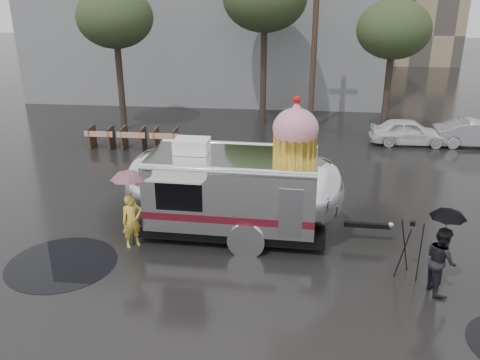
# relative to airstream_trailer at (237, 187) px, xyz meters

# --- Properties ---
(ground) EXTENTS (120.00, 120.00, 0.00)m
(ground) POSITION_rel_airstream_trailer_xyz_m (-0.04, -2.22, -1.54)
(ground) COLOR black
(ground) RESTS_ON ground
(puddles) EXTENTS (13.76, 7.65, 0.01)m
(puddles) POSITION_rel_airstream_trailer_xyz_m (-0.18, -2.43, -1.54)
(puddles) COLOR black
(puddles) RESTS_ON ground
(utility_pole) EXTENTS (1.60, 0.28, 9.00)m
(utility_pole) POSITION_rel_airstream_trailer_xyz_m (2.46, 11.78, 3.08)
(utility_pole) COLOR #473323
(utility_pole) RESTS_ON ground
(tree_left) EXTENTS (3.64, 3.64, 6.95)m
(tree_left) POSITION_rel_airstream_trailer_xyz_m (-7.04, 10.78, 3.94)
(tree_left) COLOR #382D26
(tree_left) RESTS_ON ground
(tree_right) EXTENTS (3.36, 3.36, 6.42)m
(tree_right) POSITION_rel_airstream_trailer_xyz_m (5.96, 10.78, 3.52)
(tree_right) COLOR #382D26
(tree_right) RESTS_ON ground
(barricade_row) EXTENTS (4.30, 0.80, 1.00)m
(barricade_row) POSITION_rel_airstream_trailer_xyz_m (-5.59, 7.74, -1.02)
(barricade_row) COLOR #473323
(barricade_row) RESTS_ON ground
(airstream_trailer) EXTENTS (8.16, 3.17, 4.39)m
(airstream_trailer) POSITION_rel_airstream_trailer_xyz_m (0.00, 0.00, 0.00)
(airstream_trailer) COLOR silver
(airstream_trailer) RESTS_ON ground
(person_left) EXTENTS (0.68, 0.64, 1.58)m
(person_left) POSITION_rel_airstream_trailer_xyz_m (-2.90, -1.07, -0.75)
(person_left) COLOR yellow
(person_left) RESTS_ON ground
(umbrella_pink) EXTENTS (1.18, 1.18, 2.36)m
(umbrella_pink) POSITION_rel_airstream_trailer_xyz_m (-2.90, -1.07, 0.41)
(umbrella_pink) COLOR #CB8098
(umbrella_pink) RESTS_ON ground
(person_right) EXTENTS (0.62, 0.91, 1.74)m
(person_right) POSITION_rel_airstream_trailer_xyz_m (5.28, -2.51, -0.67)
(person_right) COLOR black
(person_right) RESTS_ON ground
(umbrella_black) EXTENTS (1.04, 1.04, 2.26)m
(umbrella_black) POSITION_rel_airstream_trailer_xyz_m (5.28, -2.51, 0.36)
(umbrella_black) COLOR black
(umbrella_black) RESTS_ON ground
(tripod) EXTENTS (0.64, 0.63, 1.59)m
(tripod) POSITION_rel_airstream_trailer_xyz_m (4.66, -1.88, -0.59)
(tripod) COLOR black
(tripod) RESTS_ON ground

